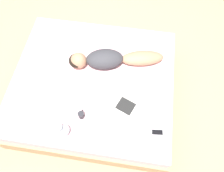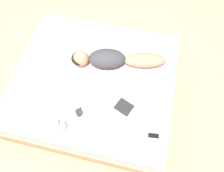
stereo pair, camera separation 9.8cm
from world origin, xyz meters
name	(u,v)px [view 1 (the left image)]	position (x,y,z in m)	size (l,w,h in m)	color
ground_plane	(95,96)	(0.00, 0.00, 0.00)	(12.00, 12.00, 0.00)	#9E8466
bed	(94,88)	(0.00, 0.00, 0.26)	(1.89, 2.11, 0.53)	tan
person	(110,59)	(0.27, -0.18, 0.63)	(0.48, 1.25, 0.21)	#A37556
open_magazine	(120,115)	(-0.43, -0.42, 0.54)	(0.61, 0.47, 0.01)	silver
coffee_mug	(81,115)	(-0.52, 0.03, 0.58)	(0.11, 0.07, 0.10)	#232328
cell_phone	(157,132)	(-0.58, -0.86, 0.54)	(0.09, 0.15, 0.01)	silver
plush_toy	(63,130)	(-0.73, 0.19, 0.61)	(0.14, 0.15, 0.19)	#B2BCCC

